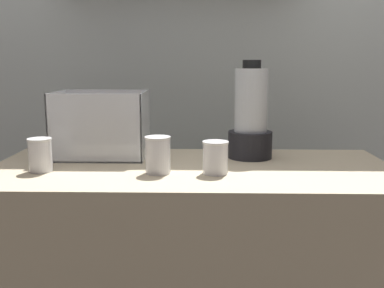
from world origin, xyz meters
TOP-DOWN VIEW (x-y plane):
  - counter at (0.00, 0.00)m, footprint 1.40×0.64m
  - back_wall_unit at (-0.00, 0.77)m, footprint 2.60×0.24m
  - carrot_display_bin at (-0.33, 0.16)m, footprint 0.34×0.24m
  - blender_pitcher at (0.22, 0.16)m, footprint 0.17×0.17m
  - juice_cup_carrot_far_left at (-0.50, -0.08)m, footprint 0.08×0.08m
  - juice_cup_pomegranate_left at (-0.11, -0.09)m, footprint 0.08×0.08m
  - juice_cup_orange_middle at (0.08, -0.10)m, footprint 0.09×0.09m

SIDE VIEW (x-z plane):
  - counter at x=0.00m, z-range 0.00..0.90m
  - juice_cup_orange_middle at x=0.08m, z-range 0.89..1.00m
  - juice_cup_carrot_far_left at x=-0.50m, z-range 0.89..1.01m
  - juice_cup_pomegranate_left at x=-0.11m, z-range 0.89..1.01m
  - carrot_display_bin at x=-0.33m, z-range 0.85..1.10m
  - blender_pitcher at x=0.22m, z-range 0.86..1.23m
  - back_wall_unit at x=0.00m, z-range 0.02..2.52m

